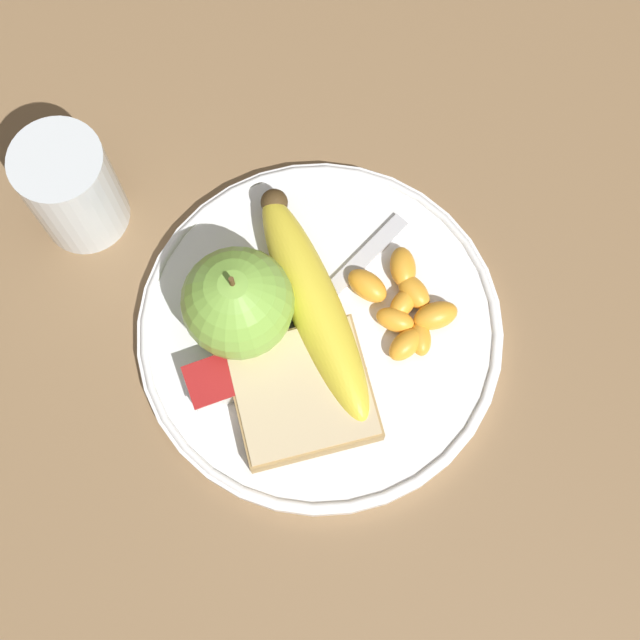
# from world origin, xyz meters

# --- Properties ---
(ground_plane) EXTENTS (3.00, 3.00, 0.00)m
(ground_plane) POSITION_xyz_m (0.00, 0.00, 0.00)
(ground_plane) COLOR olive
(plate) EXTENTS (0.27, 0.27, 0.01)m
(plate) POSITION_xyz_m (0.00, 0.00, 0.01)
(plate) COLOR white
(plate) RESTS_ON ground_plane
(juice_glass) EXTENTS (0.07, 0.07, 0.09)m
(juice_glass) POSITION_xyz_m (-0.14, 0.15, 0.04)
(juice_glass) COLOR silver
(juice_glass) RESTS_ON ground_plane
(apple) EXTENTS (0.08, 0.08, 0.09)m
(apple) POSITION_xyz_m (-0.05, 0.03, 0.05)
(apple) COLOR #84BC47
(apple) RESTS_ON plate
(banana) EXTENTS (0.04, 0.19, 0.04)m
(banana) POSITION_xyz_m (-0.00, 0.01, 0.03)
(banana) COLOR yellow
(banana) RESTS_ON plate
(bread_slice) EXTENTS (0.10, 0.10, 0.02)m
(bread_slice) POSITION_xyz_m (-0.03, -0.04, 0.02)
(bread_slice) COLOR #AB8751
(bread_slice) RESTS_ON plate
(fork) EXTENTS (0.16, 0.09, 0.00)m
(fork) POSITION_xyz_m (-0.00, 0.01, 0.01)
(fork) COLOR silver
(fork) RESTS_ON plate
(jam_packet) EXTENTS (0.04, 0.03, 0.02)m
(jam_packet) POSITION_xyz_m (-0.08, -0.02, 0.02)
(jam_packet) COLOR white
(jam_packet) RESTS_ON plate
(orange_segment_0) EXTENTS (0.03, 0.03, 0.02)m
(orange_segment_0) POSITION_xyz_m (0.07, 0.00, 0.02)
(orange_segment_0) COLOR #F9A32D
(orange_segment_0) RESTS_ON plate
(orange_segment_1) EXTENTS (0.03, 0.03, 0.02)m
(orange_segment_1) POSITION_xyz_m (0.05, -0.04, 0.02)
(orange_segment_1) COLOR #F9A32D
(orange_segment_1) RESTS_ON plate
(orange_segment_2) EXTENTS (0.03, 0.02, 0.01)m
(orange_segment_2) POSITION_xyz_m (0.01, -0.04, 0.02)
(orange_segment_2) COLOR #F9A32D
(orange_segment_2) RESTS_ON plate
(orange_segment_3) EXTENTS (0.02, 0.03, 0.01)m
(orange_segment_3) POSITION_xyz_m (0.06, -0.03, 0.02)
(orange_segment_3) COLOR #F9A32D
(orange_segment_3) RESTS_ON plate
(orange_segment_4) EXTENTS (0.03, 0.03, 0.01)m
(orange_segment_4) POSITION_xyz_m (0.06, -0.01, 0.02)
(orange_segment_4) COLOR #F9A32D
(orange_segment_4) RESTS_ON plate
(orange_segment_5) EXTENTS (0.03, 0.04, 0.02)m
(orange_segment_5) POSITION_xyz_m (0.04, 0.02, 0.02)
(orange_segment_5) COLOR #F9A32D
(orange_segment_5) RESTS_ON plate
(orange_segment_6) EXTENTS (0.03, 0.03, 0.02)m
(orange_segment_6) POSITION_xyz_m (0.05, -0.02, 0.02)
(orange_segment_6) COLOR #F9A32D
(orange_segment_6) RESTS_ON plate
(orange_segment_7) EXTENTS (0.03, 0.02, 0.02)m
(orange_segment_7) POSITION_xyz_m (0.08, -0.02, 0.02)
(orange_segment_7) COLOR #F9A32D
(orange_segment_7) RESTS_ON plate
(orange_segment_8) EXTENTS (0.03, 0.04, 0.02)m
(orange_segment_8) POSITION_xyz_m (0.07, 0.02, 0.02)
(orange_segment_8) COLOR #F9A32D
(orange_segment_8) RESTS_ON plate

